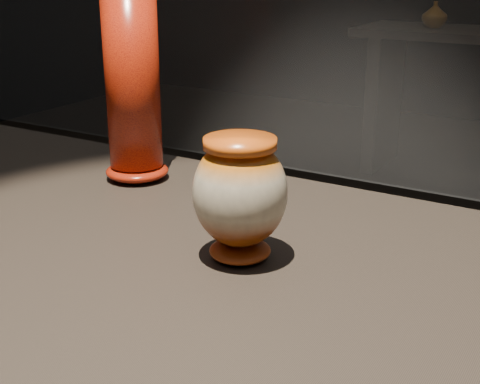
{
  "coord_description": "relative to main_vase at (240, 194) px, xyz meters",
  "views": [
    {
      "loc": [
        0.5,
        -0.71,
        1.31
      ],
      "look_at": [
        0.05,
        0.03,
        1.0
      ],
      "focal_mm": 50.0,
      "sensor_mm": 36.0,
      "label": 1
    }
  ],
  "objects": [
    {
      "name": "tall_vase",
      "position": [
        -0.35,
        0.21,
        0.09
      ],
      "size": [
        0.16,
        0.16,
        0.38
      ],
      "rotation": [
        0.0,
        0.0,
        0.42
      ],
      "color": "#BA290C",
      "rests_on": "display_plinth"
    },
    {
      "name": "back_vase_left",
      "position": [
        -0.65,
        3.34,
        -0.02
      ],
      "size": [
        0.17,
        0.17,
        0.15
      ],
      "primitive_type": "imported",
      "rotation": [
        0.0,
        0.0,
        4.53
      ],
      "color": "#A06417",
      "rests_on": "back_shelf"
    },
    {
      "name": "main_vase",
      "position": [
        0.0,
        0.0,
        0.0
      ],
      "size": [
        0.15,
        0.15,
        0.18
      ],
      "rotation": [
        0.0,
        0.0,
        0.18
      ],
      "color": "#722C0A",
      "rests_on": "display_plinth"
    }
  ]
}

